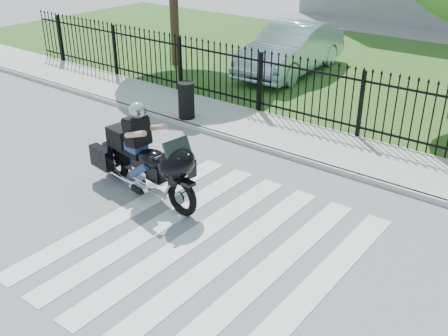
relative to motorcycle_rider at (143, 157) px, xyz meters
The scene contains 9 objects.
ground 2.55m from the motorcycle_rider, 18.06° to the right, with size 120.00×120.00×0.00m, color slate.
crosswalk 2.55m from the motorcycle_rider, 18.06° to the right, with size 5.00×5.50×0.01m, color silver, non-canonical shape.
sidewalk 4.89m from the motorcycle_rider, 61.64° to the left, with size 40.00×2.00×0.12m, color #ADAAA3.
curb 4.05m from the motorcycle_rider, 54.79° to the left, with size 40.00×0.12×0.12m, color #ADAAA3.
grass_strip 11.51m from the motorcycle_rider, 78.47° to the left, with size 40.00×12.00×0.02m, color #27531C.
iron_fence 5.73m from the motorcycle_rider, 66.39° to the left, with size 26.00×0.04×1.80m.
motorcycle_rider is the anchor object (origin of this frame).
parked_car 9.65m from the motorcycle_rider, 103.19° to the left, with size 1.81×5.20×1.71m, color silver.
litter_bin 4.07m from the motorcycle_rider, 119.02° to the left, with size 0.44×0.44×1.00m, color black.
Camera 1 is at (4.83, -5.79, 5.31)m, focal length 42.00 mm.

